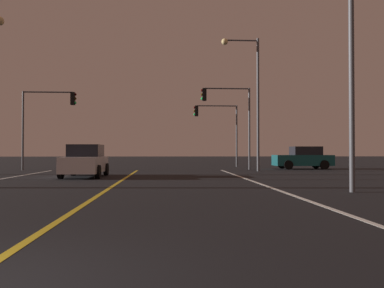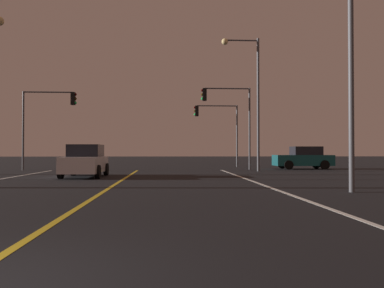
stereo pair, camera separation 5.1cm
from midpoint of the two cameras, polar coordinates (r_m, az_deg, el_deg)
lane_edge_right at (r=14.16m, az=12.31°, el=-6.44°), size 0.16×31.29×0.01m
lane_center_divider at (r=13.80m, az=-12.36°, el=-6.58°), size 0.16×31.29×0.01m
car_oncoming at (r=22.37m, az=-14.58°, el=-2.32°), size 2.02×4.30×1.70m
car_crossing_side at (r=32.33m, az=15.06°, el=-1.89°), size 4.30×2.02×1.70m
traffic_light_near_right at (r=30.17m, az=4.79°, el=4.84°), size 3.61×0.36×5.95m
traffic_light_near_left at (r=31.00m, az=-19.21°, el=4.29°), size 3.78×0.36×5.59m
traffic_light_far_right at (r=35.54m, az=3.24°, el=3.25°), size 3.80×0.36×5.29m
street_lamp_right_near at (r=14.75m, az=18.61°, el=12.66°), size 2.73×0.44×7.46m
street_lamp_right_far at (r=28.27m, az=7.95°, el=7.72°), size 2.56×0.44×8.95m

